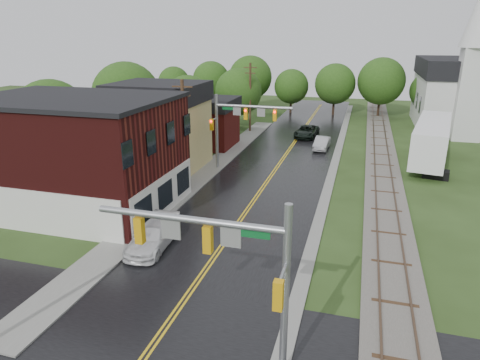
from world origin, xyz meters
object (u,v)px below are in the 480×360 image
at_px(brick_building, 76,153).
at_px(utility_pole_b, 184,131).
at_px(tree_left_b, 127,98).
at_px(construction_barrel, 149,242).
at_px(tree_left_c, 189,100).
at_px(suv_dark, 307,132).
at_px(sedan_silver, 322,143).
at_px(semi_trailer, 432,139).
at_px(tree_left_e, 239,93).
at_px(tree_left_a, 53,118).
at_px(church, 460,86).
at_px(traffic_signal_near, 228,255).
at_px(pickup_white, 153,237).
at_px(utility_pole_c, 250,96).
at_px(traffic_signal_far, 238,119).

bearing_deg(brick_building, utility_pole_b, 50.93).
height_order(tree_left_b, construction_barrel, tree_left_b).
bearing_deg(tree_left_c, tree_left_b, -116.56).
bearing_deg(suv_dark, sedan_silver, -60.96).
bearing_deg(tree_left_b, semi_trailer, 4.85).
bearing_deg(tree_left_e, tree_left_a, -114.62).
bearing_deg(church, tree_left_b, -150.01).
relative_size(church, traffic_signal_near, 2.72).
distance_m(tree_left_e, pickup_white, 36.21).
distance_m(utility_pole_b, pickup_white, 12.71).
bearing_deg(pickup_white, tree_left_b, 119.00).
distance_m(tree_left_c, semi_trailer, 28.97).
xyz_separation_m(church, tree_left_b, (-37.85, -21.84, -0.12)).
height_order(church, tree_left_a, church).
xyz_separation_m(brick_building, utility_pole_c, (5.68, 29.00, 0.57)).
height_order(tree_left_b, tree_left_e, tree_left_b).
height_order(utility_pole_c, tree_left_b, tree_left_b).
relative_size(utility_pole_c, sedan_silver, 2.11).
height_order(tree_left_c, semi_trailer, tree_left_c).
bearing_deg(utility_pole_c, tree_left_a, -120.55).
bearing_deg(tree_left_e, brick_building, -96.71).
relative_size(sedan_silver, construction_barrel, 4.56).
relative_size(utility_pole_b, tree_left_e, 1.10).
bearing_deg(tree_left_c, sedan_silver, -8.99).
distance_m(sedan_silver, construction_barrel, 28.22).
relative_size(brick_building, tree_left_e, 1.75).
bearing_deg(traffic_signal_far, tree_left_e, 105.89).
bearing_deg(suv_dark, tree_left_b, -145.60).
bearing_deg(semi_trailer, brick_building, -144.01).
height_order(church, traffic_signal_near, church).
distance_m(tree_left_c, sedan_silver, 17.97).
bearing_deg(traffic_signal_near, church, 72.28).
bearing_deg(brick_building, tree_left_c, 93.14).
bearing_deg(suv_dark, tree_left_e, 166.48).
xyz_separation_m(pickup_white, construction_barrel, (-0.16, -0.25, -0.27)).
relative_size(utility_pole_b, tree_left_c, 1.18).
bearing_deg(tree_left_b, traffic_signal_far, -18.81).
height_order(brick_building, suv_dark, brick_building).
distance_m(tree_left_a, sedan_silver, 28.24).
bearing_deg(pickup_white, traffic_signal_near, -51.24).
bearing_deg(tree_left_b, brick_building, -72.39).
xyz_separation_m(traffic_signal_near, utility_pole_b, (-10.27, 20.00, -0.25)).
bearing_deg(traffic_signal_far, tree_left_c, 128.82).
distance_m(traffic_signal_far, construction_barrel, 17.60).
height_order(brick_building, traffic_signal_far, brick_building).
height_order(church, sedan_silver, church).
height_order(traffic_signal_far, construction_barrel, traffic_signal_far).
xyz_separation_m(traffic_signal_far, utility_pole_c, (-3.33, 17.00, -0.25)).
bearing_deg(sedan_silver, tree_left_b, -163.63).
relative_size(suv_dark, sedan_silver, 1.25).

